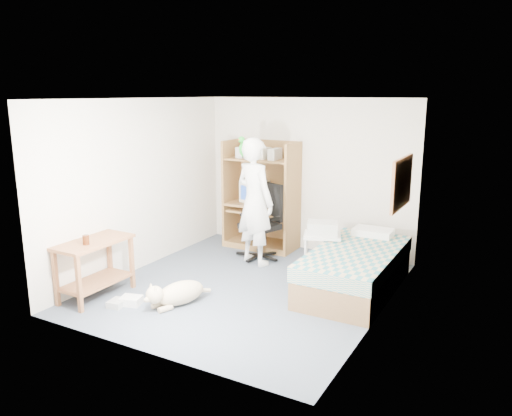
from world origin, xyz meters
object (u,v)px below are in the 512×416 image
Objects in this scene: computer_hutch at (262,199)px; office_chair at (263,232)px; side_desk at (95,260)px; printer_cart at (322,248)px; bed at (355,269)px; dog at (177,293)px; person at (255,202)px.

computer_hutch is 0.69m from office_chair.
computer_hutch reaches higher than side_desk.
bed is at bearing -47.67° from printer_cart.
dog is 1.44× the size of printer_cart.
printer_cart is at bearing 152.94° from bed.
bed reaches higher than printer_cart.
bed is 2.35m from dog.
bed is at bearing 62.39° from dog.
side_desk is (-0.85, -2.94, -0.33)m from computer_hutch.
office_chair is (-1.73, 0.64, 0.13)m from bed.
office_chair is at bearing -61.04° from computer_hutch.
bed reaches higher than dog.
person is 2.15× the size of dog.
dog is (0.22, -2.65, -0.67)m from computer_hutch.
person is 1.24m from printer_cart.
bed is 3.23× the size of printer_cart.
office_chair is 0.60× the size of person.
computer_hutch is 0.86m from person.
printer_cart is at bearing -161.56° from person.
bed is at bearing -0.58° from office_chair.
bed is 1.73× the size of office_chair.
dog is at bearing 107.27° from person.
computer_hutch is at bearing 116.43° from dog.
office_chair is 1.29× the size of dog.
person is at bearing -69.50° from computer_hutch.
printer_cart is at bearing 3.30° from office_chair.
dog is (-0.05, -2.17, -0.26)m from office_chair.
side_desk reaches higher than printer_cart.
person is (1.15, 2.14, 0.47)m from side_desk.
printer_cart reaches higher than dog.
side_desk is 2.70m from office_chair.
side_desk is 3.10m from printer_cart.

